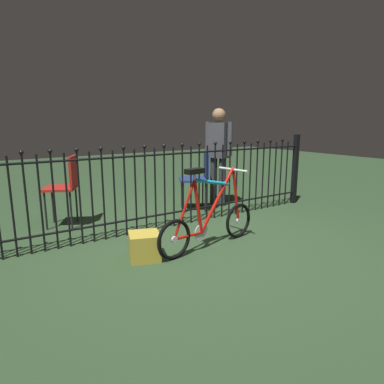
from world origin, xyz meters
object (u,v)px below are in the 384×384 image
(bicycle, at_px, (209,219))
(display_crate, at_px, (144,246))
(chair_navy, at_px, (199,175))
(person_visitor, at_px, (218,149))
(chair_red, at_px, (66,183))

(bicycle, height_order, display_crate, bicycle)
(chair_navy, height_order, person_visitor, person_visitor)
(bicycle, relative_size, chair_red, 1.49)
(chair_navy, distance_m, person_visitor, 0.57)
(chair_red, height_order, display_crate, chair_red)
(chair_navy, bearing_deg, chair_red, 171.21)
(bicycle, bearing_deg, display_crate, 171.97)
(chair_navy, xyz_separation_m, display_crate, (-1.49, -1.23, -0.40))
(chair_navy, xyz_separation_m, person_visitor, (0.43, 0.09, 0.35))
(bicycle, xyz_separation_m, person_visitor, (1.22, 1.42, 0.57))
(chair_red, distance_m, display_crate, 1.61)
(chair_navy, xyz_separation_m, chair_red, (-1.83, 0.28, 0.03))
(bicycle, distance_m, chair_red, 1.93)
(bicycle, bearing_deg, chair_red, 122.84)
(bicycle, distance_m, person_visitor, 1.96)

